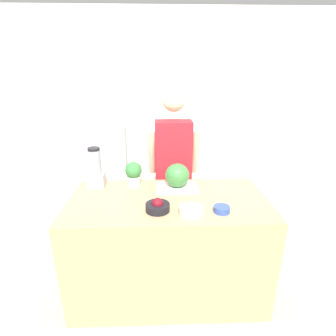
{
  "coord_description": "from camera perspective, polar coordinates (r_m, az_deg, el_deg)",
  "views": [
    {
      "loc": [
        -0.07,
        -1.48,
        1.84
      ],
      "look_at": [
        0.0,
        0.44,
        1.14
      ],
      "focal_mm": 28.0,
      "sensor_mm": 36.0,
      "label": 1
    }
  ],
  "objects": [
    {
      "name": "cutting_board",
      "position": [
        2.3,
        2.03,
        -4.29
      ],
      "size": [
        0.36,
        0.25,
        0.01
      ],
      "color": "white",
      "rests_on": "counter_island"
    },
    {
      "name": "refrigerator",
      "position": [
        3.41,
        -11.82,
        2.43
      ],
      "size": [
        0.72,
        0.75,
        1.65
      ],
      "color": "white",
      "rests_on": "ground_plane"
    },
    {
      "name": "ground_plane",
      "position": [
        2.37,
        0.43,
        -30.99
      ],
      "size": [
        14.0,
        14.0,
        0.0
      ],
      "primitive_type": "plane",
      "color": "beige"
    },
    {
      "name": "person",
      "position": [
        2.68,
        1.15,
        -0.58
      ],
      "size": [
        0.5,
        0.27,
        1.71
      ],
      "color": "#4C608C",
      "rests_on": "ground_plane"
    },
    {
      "name": "bowl_cream",
      "position": [
        1.9,
        5.11,
        -9.04
      ],
      "size": [
        0.18,
        0.18,
        0.09
      ],
      "color": "beige",
      "rests_on": "counter_island"
    },
    {
      "name": "blender",
      "position": [
        2.38,
        -15.46,
        -0.46
      ],
      "size": [
        0.15,
        0.15,
        0.35
      ],
      "color": "#B7B7BC",
      "rests_on": "counter_island"
    },
    {
      "name": "potted_plant",
      "position": [
        2.33,
        -7.52,
        -1.15
      ],
      "size": [
        0.14,
        0.14,
        0.22
      ],
      "color": "beige",
      "rests_on": "counter_island"
    },
    {
      "name": "watermelon",
      "position": [
        2.26,
        2.03,
        -1.61
      ],
      "size": [
        0.21,
        0.21,
        0.21
      ],
      "color": "#3D7F3D",
      "rests_on": "cutting_board"
    },
    {
      "name": "bowl_small_blue",
      "position": [
        1.96,
        11.61,
        -8.79
      ],
      "size": [
        0.12,
        0.12,
        0.05
      ],
      "color": "#334C9E",
      "rests_on": "counter_island"
    },
    {
      "name": "bowl_cherries",
      "position": [
        1.93,
        -2.28,
        -8.33
      ],
      "size": [
        0.18,
        0.18,
        0.1
      ],
      "color": "black",
      "rests_on": "counter_island"
    },
    {
      "name": "counter_island",
      "position": [
        2.35,
        0.04,
        -16.42
      ],
      "size": [
        1.59,
        0.8,
        0.89
      ],
      "color": "tan",
      "rests_on": "ground_plane"
    },
    {
      "name": "wall_back",
      "position": [
        3.66,
        -0.94,
        11.64
      ],
      "size": [
        8.0,
        0.06,
        2.6
      ],
      "color": "white",
      "rests_on": "ground_plane"
    }
  ]
}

